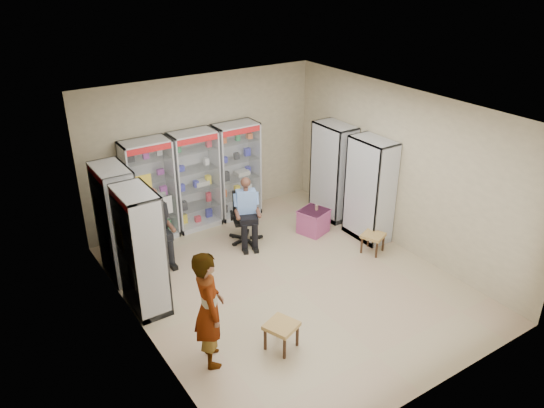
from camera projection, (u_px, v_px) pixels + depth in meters
floor at (288, 283)px, 9.01m from camera, size 6.00×6.00×0.00m
room_shell at (290, 176)px, 8.16m from camera, size 5.02×6.02×3.01m
cabinet_back_left at (149, 191)px, 9.99m from camera, size 0.90×0.50×2.00m
cabinet_back_mid at (195, 180)px, 10.46m from camera, size 0.90×0.50×2.00m
cabinet_back_right at (237, 171)px, 10.93m from camera, size 0.90×0.50×2.00m
cabinet_right_far at (333, 171)px, 10.89m from camera, size 0.90×0.50×2.00m
cabinet_right_near at (370, 190)px, 10.06m from camera, size 0.90×0.50×2.00m
cabinet_left_far at (117, 223)px, 8.82m from camera, size 0.90×0.50×2.00m
cabinet_left_near at (141, 251)px, 8.00m from camera, size 0.90×0.50×2.00m
wooden_chair at (154, 235)px, 9.54m from camera, size 0.42×0.42×0.94m
seated_customer at (154, 226)px, 9.42m from camera, size 0.44×0.60×1.34m
office_chair at (245, 217)px, 10.12m from camera, size 0.70×0.70×0.99m
seated_shopkeeper at (246, 212)px, 10.02m from camera, size 0.59×0.69×1.26m
pink_trunk at (313, 221)px, 10.53m from camera, size 0.63×0.62×0.48m
tea_glass at (317, 207)px, 10.41m from camera, size 0.07×0.07×0.11m
woven_stool_a at (373, 243)px, 9.85m from camera, size 0.49×0.49×0.37m
woven_stool_b at (281, 336)px, 7.46m from camera, size 0.53×0.53×0.41m
standing_man at (209, 309)px, 6.95m from camera, size 0.57×0.71×1.70m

